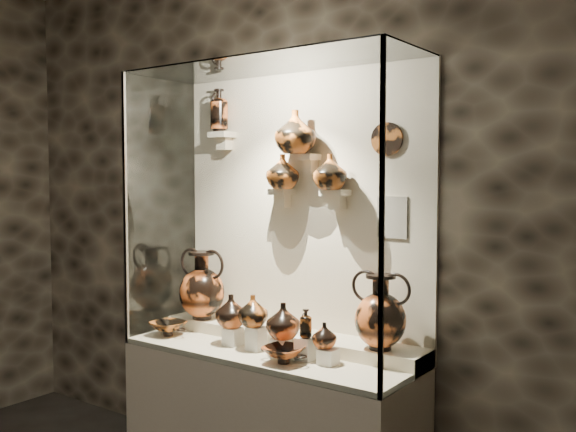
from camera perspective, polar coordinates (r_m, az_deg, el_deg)
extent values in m
cube|color=black|center=(3.77, 1.25, 0.65)|extent=(5.00, 0.02, 3.20)
cube|color=beige|center=(3.78, -1.67, -18.07)|extent=(1.70, 0.60, 0.80)
cube|color=beige|center=(3.64, -1.68, -11.99)|extent=(1.68, 0.58, 0.03)
cube|color=beige|center=(3.77, -0.04, -10.90)|extent=(1.70, 0.25, 0.10)
cube|color=beige|center=(3.77, 1.21, 0.65)|extent=(1.70, 0.03, 1.60)
cube|color=white|center=(3.29, -4.84, 0.21)|extent=(1.70, 0.01, 1.60)
cube|color=white|center=(4.08, -11.17, 0.80)|extent=(0.01, 0.60, 1.60)
cube|color=white|center=(3.08, 10.91, -0.07)|extent=(0.01, 0.60, 1.60)
cube|color=white|center=(3.56, -1.73, 13.33)|extent=(1.70, 0.60, 0.01)
cube|color=gray|center=(3.89, -14.23, 0.62)|extent=(0.02, 0.02, 1.60)
cube|color=gray|center=(2.82, 8.33, -0.36)|extent=(0.02, 0.02, 1.60)
cube|color=white|center=(3.72, -4.89, -10.62)|extent=(0.09, 0.09, 0.10)
cube|color=white|center=(3.61, -2.81, -10.80)|extent=(0.09, 0.09, 0.13)
cube|color=white|center=(3.52, -0.60, -11.53)|extent=(0.09, 0.09, 0.09)
cube|color=white|center=(3.43, 1.60, -11.69)|extent=(0.09, 0.09, 0.12)
cube|color=white|center=(3.36, 3.63, -12.37)|extent=(0.09, 0.09, 0.08)
cube|color=beige|center=(4.05, -5.87, 7.19)|extent=(0.14, 0.12, 0.04)
cube|color=beige|center=(3.76, -0.70, 2.16)|extent=(0.14, 0.12, 0.04)
cube|color=beige|center=(3.65, 1.84, 5.26)|extent=(0.10, 0.12, 0.04)
cube|color=beige|center=(3.55, 4.25, 2.07)|extent=(0.14, 0.12, 0.04)
imported|color=#D25F28|center=(3.71, -5.05, -8.40)|extent=(0.22, 0.22, 0.19)
imported|color=#A7541D|center=(3.59, -3.11, -8.40)|extent=(0.22, 0.22, 0.18)
imported|color=#D25F28|center=(3.48, -0.40, -9.29)|extent=(0.23, 0.23, 0.19)
imported|color=#D25F28|center=(3.35, 3.28, -10.54)|extent=(0.16, 0.16, 0.13)
imported|color=#A7541D|center=(3.69, -0.46, 3.97)|extent=(0.21, 0.21, 0.20)
imported|color=#A7541D|center=(3.63, 0.68, 7.48)|extent=(0.29, 0.29, 0.24)
imported|color=#A7541D|center=(3.52, 3.78, 3.94)|extent=(0.20, 0.20, 0.20)
cylinder|color=#B65E23|center=(3.46, 8.77, 6.78)|extent=(0.18, 0.02, 0.18)
cube|color=beige|center=(3.45, 9.21, -0.12)|extent=(0.17, 0.01, 0.22)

